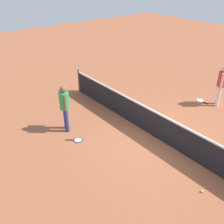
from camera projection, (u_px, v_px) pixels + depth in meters
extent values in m
plane|color=#9E5638|center=(160.00, 140.00, 8.53)|extent=(40.00, 40.00, 0.00)
cylinder|color=#4C4C51|center=(79.00, 80.00, 11.65)|extent=(0.09, 0.09, 1.07)
cube|color=black|center=(161.00, 128.00, 8.30)|extent=(10.00, 0.02, 0.91)
cube|color=white|center=(162.00, 116.00, 8.06)|extent=(10.00, 0.04, 0.06)
cylinder|color=navy|center=(66.00, 118.00, 8.94)|extent=(0.18, 0.18, 0.85)
cylinder|color=navy|center=(67.00, 121.00, 8.76)|extent=(0.18, 0.18, 0.85)
cylinder|color=#339959|center=(64.00, 101.00, 8.49)|extent=(0.44, 0.44, 0.62)
cylinder|color=brown|center=(63.00, 97.00, 8.66)|extent=(0.12, 0.12, 0.58)
cylinder|color=brown|center=(65.00, 103.00, 8.30)|extent=(0.12, 0.12, 0.58)
sphere|color=brown|center=(63.00, 89.00, 8.28)|extent=(0.30, 0.30, 0.23)
cylinder|color=white|center=(218.00, 97.00, 10.42)|extent=(0.19, 0.19, 0.85)
cylinder|color=white|center=(219.00, 94.00, 10.60)|extent=(0.19, 0.19, 0.85)
cylinder|color=red|center=(222.00, 79.00, 10.14)|extent=(0.46, 0.46, 0.62)
cylinder|color=beige|center=(222.00, 80.00, 9.96)|extent=(0.12, 0.12, 0.58)
cylinder|color=beige|center=(223.00, 77.00, 10.31)|extent=(0.12, 0.12, 0.58)
torus|color=black|center=(78.00, 140.00, 8.49)|extent=(0.44, 0.44, 0.02)
cylinder|color=silver|center=(78.00, 140.00, 8.49)|extent=(0.37, 0.37, 0.00)
cylinder|color=black|center=(70.00, 140.00, 8.49)|extent=(0.20, 0.24, 0.03)
torus|color=white|center=(200.00, 100.00, 11.04)|extent=(0.35, 0.35, 0.02)
cylinder|color=silver|center=(200.00, 100.00, 11.04)|extent=(0.30, 0.30, 0.00)
cylinder|color=black|center=(205.00, 103.00, 10.82)|extent=(0.28, 0.07, 0.03)
sphere|color=#C6E033|center=(202.00, 191.00, 6.51)|extent=(0.07, 0.07, 0.07)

